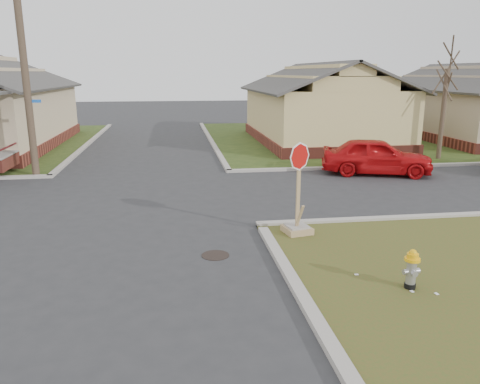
{
  "coord_description": "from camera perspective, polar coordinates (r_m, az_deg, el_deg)",
  "views": [
    {
      "loc": [
        1.34,
        -10.53,
        4.09
      ],
      "look_at": [
        2.99,
        1.0,
        1.1
      ],
      "focal_mm": 35.0,
      "sensor_mm": 36.0,
      "label": 1
    }
  ],
  "objects": [
    {
      "name": "ground",
      "position": [
        11.38,
        -14.45,
        -7.15
      ],
      "size": [
        120.0,
        120.0,
        0.0
      ],
      "primitive_type": "plane",
      "color": "#2D2D30",
      "rests_on": "ground"
    },
    {
      "name": "curbs",
      "position": [
        16.12,
        -12.63,
        -0.66
      ],
      "size": [
        80.0,
        40.0,
        0.12
      ],
      "primitive_type": null,
      "color": "#ABA49A",
      "rests_on": "ground"
    },
    {
      "name": "manhole",
      "position": [
        10.86,
        -3.02,
        -7.7
      ],
      "size": [
        0.64,
        0.64,
        0.01
      ],
      "primitive_type": "cylinder",
      "color": "black",
      "rests_on": "ground"
    },
    {
      "name": "side_house_yellow",
      "position": [
        28.45,
        9.77,
        10.36
      ],
      "size": [
        7.6,
        11.6,
        4.7
      ],
      "color": "maroon",
      "rests_on": "ground"
    },
    {
      "name": "side_house_tan",
      "position": [
        32.9,
        26.84,
        9.56
      ],
      "size": [
        7.6,
        11.6,
        4.7
      ],
      "color": "maroon",
      "rests_on": "ground"
    },
    {
      "name": "utility_pole",
      "position": [
        20.21,
        -24.91,
        14.74
      ],
      "size": [
        1.8,
        0.28,
        9.0
      ],
      "color": "#3A2D21",
      "rests_on": "ground"
    },
    {
      "name": "tree_mid_right",
      "position": [
        24.37,
        23.48,
        8.66
      ],
      "size": [
        0.22,
        0.22,
        4.2
      ],
      "primitive_type": "cylinder",
      "color": "#3A2D21",
      "rests_on": "verge_far_right"
    },
    {
      "name": "fire_hydrant",
      "position": [
        9.61,
        20.19,
        -8.57
      ],
      "size": [
        0.3,
        0.3,
        0.79
      ],
      "rotation": [
        0.0,
        0.0,
        0.08
      ],
      "color": "black",
      "rests_on": "ground"
    },
    {
      "name": "stop_sign",
      "position": [
        12.11,
        7.03,
        -2.66
      ],
      "size": [
        0.67,
        0.66,
        2.37
      ],
      "rotation": [
        0.0,
        0.0,
        0.2
      ],
      "color": "tan",
      "rests_on": "ground"
    },
    {
      "name": "red_sedan",
      "position": [
        20.03,
        16.3,
        4.21
      ],
      "size": [
        4.73,
        3.0,
        1.5
      ],
      "primitive_type": "imported",
      "rotation": [
        0.0,
        0.0,
        1.27
      ],
      "color": "red",
      "rests_on": "ground"
    }
  ]
}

